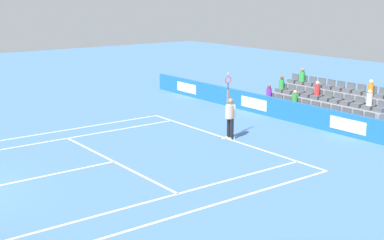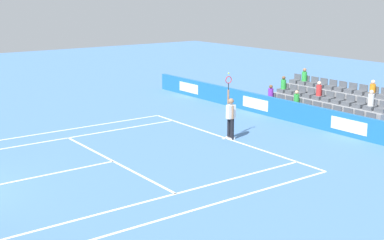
{
  "view_description": "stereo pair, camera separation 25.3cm",
  "coord_description": "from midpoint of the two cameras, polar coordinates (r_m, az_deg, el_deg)",
  "views": [
    {
      "loc": [
        -16.89,
        2.67,
        6.11
      ],
      "look_at": [
        -0.08,
        -9.99,
        1.1
      ],
      "focal_mm": 49.77,
      "sensor_mm": 36.0,
      "label": 1
    },
    {
      "loc": [
        -17.04,
        2.47,
        6.11
      ],
      "look_at": [
        -0.08,
        -9.99,
        1.1
      ],
      "focal_mm": 49.77,
      "sensor_mm": 36.0,
      "label": 2
    }
  ],
  "objects": [
    {
      "name": "line_baseline",
      "position": [
        23.11,
        3.99,
        -1.96
      ],
      "size": [
        10.97,
        0.1,
        0.01
      ],
      "primitive_type": "cube",
      "color": "white",
      "rests_on": "ground"
    },
    {
      "name": "line_service",
      "position": [
        20.14,
        -8.07,
        -4.4
      ],
      "size": [
        8.23,
        0.1,
        0.01
      ],
      "primitive_type": "cube",
      "color": "white",
      "rests_on": "ground"
    },
    {
      "name": "line_centre_service",
      "position": [
        18.93,
        -16.66,
        -6.01
      ],
      "size": [
        0.1,
        6.4,
        0.01
      ],
      "primitive_type": "cube",
      "color": "white",
      "rests_on": "ground"
    },
    {
      "name": "line_singles_sideline_left",
      "position": [
        23.54,
        -13.83,
        -2.04
      ],
      "size": [
        0.1,
        11.89,
        0.01
      ],
      "primitive_type": "cube",
      "color": "white",
      "rests_on": "ground"
    },
    {
      "name": "line_singles_sideline_right",
      "position": [
        16.58,
        -2.61,
        -8.24
      ],
      "size": [
        0.1,
        11.89,
        0.01
      ],
      "primitive_type": "cube",
      "color": "white",
      "rests_on": "ground"
    },
    {
      "name": "line_doubles_sideline_left",
      "position": [
        24.77,
        -15.06,
        -1.34
      ],
      "size": [
        0.1,
        11.89,
        0.01
      ],
      "primitive_type": "cube",
      "color": "white",
      "rests_on": "ground"
    },
    {
      "name": "line_doubles_sideline_right",
      "position": [
        15.54,
        0.23,
        -9.75
      ],
      "size": [
        0.1,
        11.89,
        0.01
      ],
      "primitive_type": "cube",
      "color": "white",
      "rests_on": "ground"
    },
    {
      "name": "line_centre_mark",
      "position": [
        23.05,
        3.8,
        -2.0
      ],
      "size": [
        0.1,
        0.2,
        0.01
      ],
      "primitive_type": "cube",
      "color": "white",
      "rests_on": "ground"
    },
    {
      "name": "sponsor_barrier",
      "position": [
        26.1,
        11.69,
        0.7
      ],
      "size": [
        23.78,
        0.22,
        1.0
      ],
      "color": "#1E66AD",
      "rests_on": "ground"
    },
    {
      "name": "tennis_player",
      "position": [
        22.81,
        4.48,
        0.39
      ],
      "size": [
        0.52,
        0.38,
        2.85
      ],
      "color": "black",
      "rests_on": "ground"
    },
    {
      "name": "stadium_stand",
      "position": [
        27.83,
        14.87,
        1.41
      ],
      "size": [
        6.82,
        2.85,
        2.17
      ],
      "color": "gray",
      "rests_on": "ground"
    }
  ]
}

